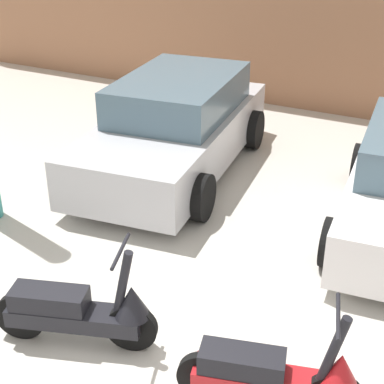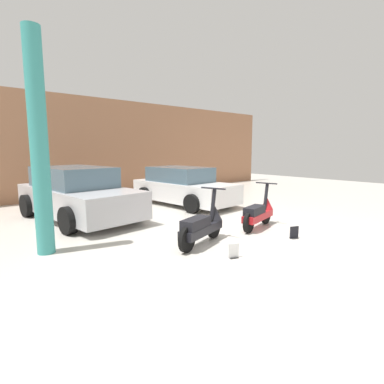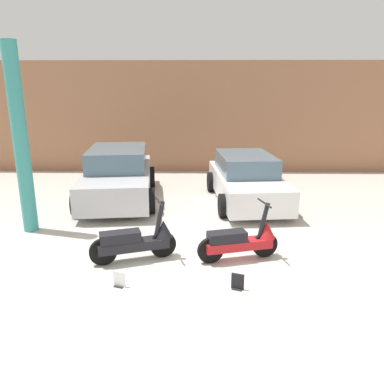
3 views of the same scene
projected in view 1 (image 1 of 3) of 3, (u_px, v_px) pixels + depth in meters
wall_back at (375, 11)px, 10.22m from camera, size 19.60×0.12×3.92m
scooter_front_left at (81, 310)px, 5.40m from camera, size 1.51×0.77×1.09m
scooter_front_right at (277, 375)px, 4.69m from camera, size 1.49×0.68×1.06m
car_rear_left at (175, 127)px, 8.78m from camera, size 2.36×4.31×1.40m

